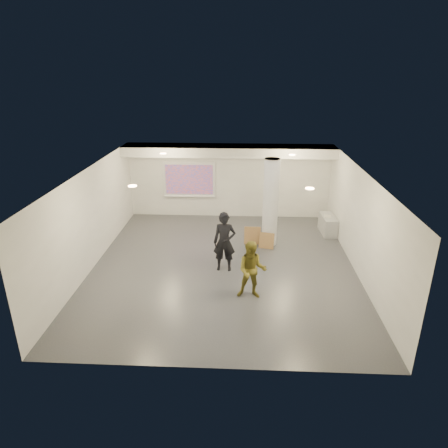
# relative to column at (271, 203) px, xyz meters

# --- Properties ---
(floor) EXTENTS (8.00, 9.00, 0.01)m
(floor) POSITION_rel_column_xyz_m (-1.50, -1.80, -1.50)
(floor) COLOR #34363C
(floor) RESTS_ON ground
(ceiling) EXTENTS (8.00, 9.00, 0.01)m
(ceiling) POSITION_rel_column_xyz_m (-1.50, -1.80, 1.50)
(ceiling) COLOR white
(ceiling) RESTS_ON floor
(wall_back) EXTENTS (8.00, 0.01, 3.00)m
(wall_back) POSITION_rel_column_xyz_m (-1.50, 2.70, 0.00)
(wall_back) COLOR silver
(wall_back) RESTS_ON floor
(wall_front) EXTENTS (8.00, 0.01, 3.00)m
(wall_front) POSITION_rel_column_xyz_m (-1.50, -6.30, 0.00)
(wall_front) COLOR silver
(wall_front) RESTS_ON floor
(wall_left) EXTENTS (0.01, 9.00, 3.00)m
(wall_left) POSITION_rel_column_xyz_m (-5.50, -1.80, 0.00)
(wall_left) COLOR silver
(wall_left) RESTS_ON floor
(wall_right) EXTENTS (0.01, 9.00, 3.00)m
(wall_right) POSITION_rel_column_xyz_m (2.50, -1.80, 0.00)
(wall_right) COLOR silver
(wall_right) RESTS_ON floor
(soffit_band) EXTENTS (8.00, 1.10, 0.36)m
(soffit_band) POSITION_rel_column_xyz_m (-1.50, 2.15, 1.32)
(soffit_band) COLOR silver
(soffit_band) RESTS_ON ceiling
(downlight_nw) EXTENTS (0.22, 0.22, 0.02)m
(downlight_nw) POSITION_rel_column_xyz_m (-3.70, 0.70, 1.48)
(downlight_nw) COLOR #EDB986
(downlight_nw) RESTS_ON ceiling
(downlight_ne) EXTENTS (0.22, 0.22, 0.02)m
(downlight_ne) POSITION_rel_column_xyz_m (0.70, 0.70, 1.48)
(downlight_ne) COLOR #EDB986
(downlight_ne) RESTS_ON ceiling
(downlight_sw) EXTENTS (0.22, 0.22, 0.02)m
(downlight_sw) POSITION_rel_column_xyz_m (-3.70, -3.30, 1.48)
(downlight_sw) COLOR #EDB986
(downlight_sw) RESTS_ON ceiling
(downlight_se) EXTENTS (0.22, 0.22, 0.02)m
(downlight_se) POSITION_rel_column_xyz_m (0.70, -3.30, 1.48)
(downlight_se) COLOR #EDB986
(downlight_se) RESTS_ON ceiling
(column) EXTENTS (0.52, 0.52, 3.00)m
(column) POSITION_rel_column_xyz_m (0.00, 0.00, 0.00)
(column) COLOR silver
(column) RESTS_ON floor
(projection_screen) EXTENTS (2.10, 0.13, 1.42)m
(projection_screen) POSITION_rel_column_xyz_m (-3.10, 2.65, 0.03)
(projection_screen) COLOR white
(projection_screen) RESTS_ON wall_back
(credenza) EXTENTS (0.53, 1.16, 0.66)m
(credenza) POSITION_rel_column_xyz_m (2.22, 1.05, -1.17)
(credenza) COLOR #979A9C
(credenza) RESTS_ON floor
(papers_stack) EXTENTS (0.31, 0.36, 0.02)m
(papers_stack) POSITION_rel_column_xyz_m (2.17, 1.02, -0.83)
(papers_stack) COLOR silver
(papers_stack) RESTS_ON credenza
(cardboard_back) EXTENTS (0.53, 0.28, 0.55)m
(cardboard_back) POSITION_rel_column_xyz_m (-0.11, -0.40, -1.23)
(cardboard_back) COLOR olive
(cardboard_back) RESTS_ON floor
(cardboard_front) EXTENTS (0.56, 0.18, 0.62)m
(cardboard_front) POSITION_rel_column_xyz_m (-0.58, -0.06, -1.19)
(cardboard_front) COLOR olive
(cardboard_front) RESTS_ON floor
(woman) EXTENTS (0.68, 0.46, 1.82)m
(woman) POSITION_rel_column_xyz_m (-1.46, -1.99, -0.59)
(woman) COLOR black
(woman) RESTS_ON floor
(man) EXTENTS (0.81, 0.64, 1.59)m
(man) POSITION_rel_column_xyz_m (-0.66, -3.51, -0.70)
(man) COLOR olive
(man) RESTS_ON floor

